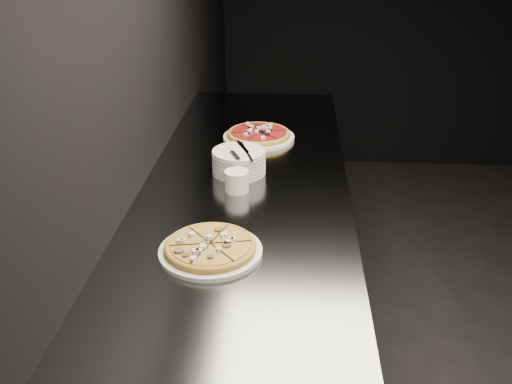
# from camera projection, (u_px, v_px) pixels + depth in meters

# --- Properties ---
(wall_left) EXTENTS (0.02, 5.00, 2.80)m
(wall_left) POSITION_uv_depth(u_px,v_px,m) (129.00, 52.00, 1.84)
(wall_left) COLOR black
(wall_left) RESTS_ON floor
(counter) EXTENTS (0.74, 2.44, 0.92)m
(counter) POSITION_uv_depth(u_px,v_px,m) (246.00, 295.00, 2.23)
(counter) COLOR slate
(counter) RESTS_ON floor
(pizza_mushroom) EXTENTS (0.31, 0.31, 0.03)m
(pizza_mushroom) POSITION_uv_depth(u_px,v_px,m) (210.00, 248.00, 1.63)
(pizza_mushroom) COLOR silver
(pizza_mushroom) RESTS_ON counter
(pizza_tomato) EXTENTS (0.33, 0.33, 0.04)m
(pizza_tomato) POSITION_uv_depth(u_px,v_px,m) (259.00, 135.00, 2.47)
(pizza_tomato) COLOR silver
(pizza_tomato) RESTS_ON counter
(plate_stack) EXTENTS (0.20, 0.20, 0.09)m
(plate_stack) POSITION_uv_depth(u_px,v_px,m) (239.00, 162.00, 2.14)
(plate_stack) COLOR silver
(plate_stack) RESTS_ON counter
(cutlery) EXTENTS (0.07, 0.21, 0.01)m
(cutlery) POSITION_uv_depth(u_px,v_px,m) (240.00, 152.00, 2.10)
(cutlery) COLOR silver
(cutlery) RESTS_ON plate_stack
(ramekin) EXTENTS (0.09, 0.09, 0.07)m
(ramekin) POSITION_uv_depth(u_px,v_px,m) (237.00, 180.00, 2.00)
(ramekin) COLOR silver
(ramekin) RESTS_ON counter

